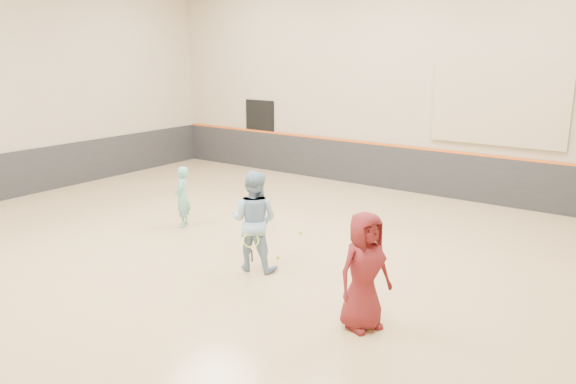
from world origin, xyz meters
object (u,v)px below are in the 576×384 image
Objects in this scene: girl at (182,197)px; young_man at (364,271)px; instructor at (254,221)px; spare_racket at (359,216)px.

girl is 5.68m from young_man.
young_man is (2.58, -0.80, -0.05)m from instructor.
girl is 4.00m from spare_racket.
girl is 0.79× the size of young_man.
spare_racket is at bearing 99.58° from girl.
young_man reaches higher than girl.
spare_racket is (-2.51, 4.51, -0.78)m from young_man.
spare_racket is (0.06, 3.71, -0.83)m from instructor.
instructor is 2.98× the size of spare_racket.
instructor reaches higher than girl.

